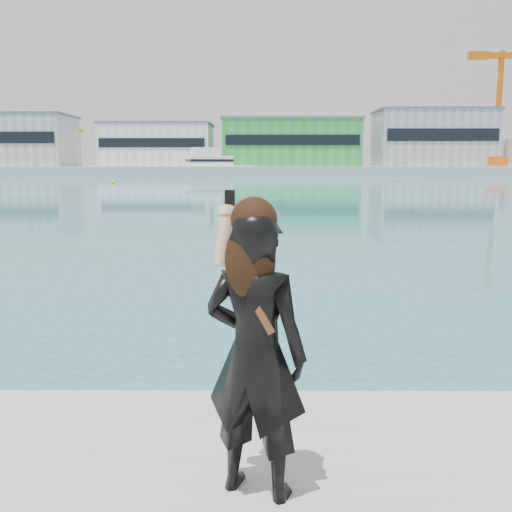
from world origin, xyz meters
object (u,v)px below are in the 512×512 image
at_px(buoy_near, 400,181).
at_px(buoy_far, 113,183).
at_px(dock_crane, 504,104).
at_px(motor_yacht, 212,166).
at_px(woman, 255,346).

distance_m(buoy_near, buoy_far, 42.34).
bearing_deg(dock_crane, motor_yacht, -174.30).
distance_m(dock_crane, motor_yacht, 63.75).
height_order(dock_crane, woman, dock_crane).
height_order(buoy_far, woman, woman).
relative_size(motor_yacht, buoy_far, 33.67).
xyz_separation_m(motor_yacht, buoy_far, (-9.40, -44.04, -2.14)).
height_order(motor_yacht, buoy_near, motor_yacht).
height_order(motor_yacht, woman, motor_yacht).
bearing_deg(buoy_far, buoy_near, 16.75).
bearing_deg(motor_yacht, woman, -107.90).
relative_size(dock_crane, buoy_far, 48.00).
relative_size(buoy_near, buoy_far, 1.00).
bearing_deg(dock_crane, woman, -113.19).
bearing_deg(dock_crane, buoy_far, -144.91).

